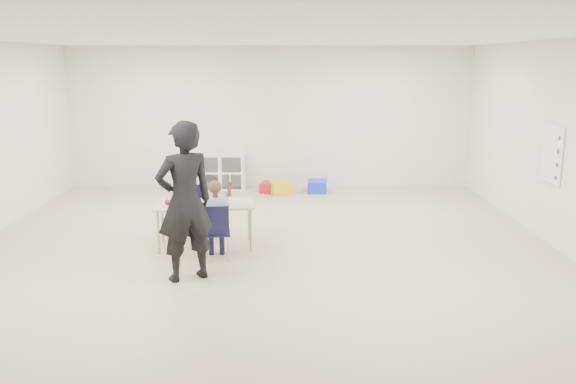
{
  "coord_description": "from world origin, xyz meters",
  "views": [
    {
      "loc": [
        0.32,
        -7.66,
        2.5
      ],
      "look_at": [
        0.35,
        0.02,
        0.85
      ],
      "focal_mm": 38.0,
      "sensor_mm": 36.0,
      "label": 1
    }
  ],
  "objects_px": {
    "child": "(216,215)",
    "cubby_shelf": "(210,172)",
    "adult": "(185,202)",
    "table": "(206,225)",
    "chair_near": "(216,231)"
  },
  "relations": [
    {
      "from": "table",
      "to": "cubby_shelf",
      "type": "relative_size",
      "value": 1.0
    },
    {
      "from": "adult",
      "to": "child",
      "type": "bearing_deg",
      "value": -140.04
    },
    {
      "from": "table",
      "to": "cubby_shelf",
      "type": "height_order",
      "value": "cubby_shelf"
    },
    {
      "from": "chair_near",
      "to": "adult",
      "type": "xyz_separation_m",
      "value": [
        -0.26,
        -0.73,
        0.56
      ]
    },
    {
      "from": "table",
      "to": "chair_near",
      "type": "xyz_separation_m",
      "value": [
        0.21,
        -0.54,
        0.06
      ]
    },
    {
      "from": "child",
      "to": "adult",
      "type": "distance_m",
      "value": 0.86
    },
    {
      "from": "chair_near",
      "to": "cubby_shelf",
      "type": "bearing_deg",
      "value": 92.09
    },
    {
      "from": "table",
      "to": "chair_near",
      "type": "relative_size",
      "value": 1.9
    },
    {
      "from": "chair_near",
      "to": "child",
      "type": "height_order",
      "value": "child"
    },
    {
      "from": "child",
      "to": "adult",
      "type": "relative_size",
      "value": 0.62
    },
    {
      "from": "cubby_shelf",
      "to": "chair_near",
      "type": "bearing_deg",
      "value": -81.95
    },
    {
      "from": "cubby_shelf",
      "to": "adult",
      "type": "relative_size",
      "value": 0.75
    },
    {
      "from": "table",
      "to": "chair_near",
      "type": "height_order",
      "value": "chair_near"
    },
    {
      "from": "child",
      "to": "cubby_shelf",
      "type": "xyz_separation_m",
      "value": [
        -0.63,
        4.42,
        -0.23
      ]
    },
    {
      "from": "chair_near",
      "to": "adult",
      "type": "distance_m",
      "value": 0.96
    }
  ]
}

